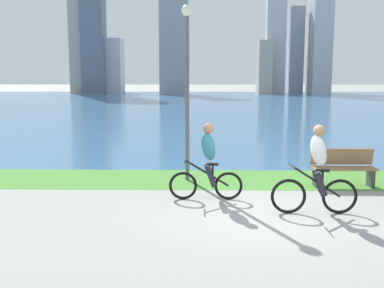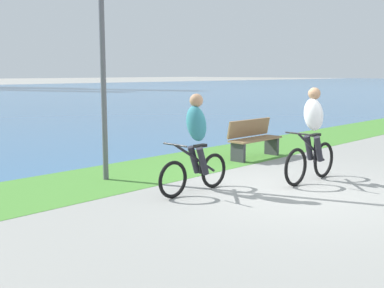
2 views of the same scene
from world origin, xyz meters
name	(u,v)px [view 1 (image 1 of 2)]	position (x,y,z in m)	size (l,w,h in m)	color
ground_plane	(271,216)	(0.00, 0.00, 0.00)	(300.00, 300.00, 0.00)	gray
grass_strip_bayside	(253,179)	(0.00, 3.07, 0.00)	(120.00, 2.26, 0.01)	#478433
bay_water_surface	(213,102)	(0.00, 38.43, 0.00)	(300.00, 68.45, 0.00)	#386693
cyclist_lead	(208,162)	(-1.19, 1.14, 0.83)	(1.58, 0.52, 1.64)	black
cyclist_trailing	(317,171)	(0.87, 0.18, 0.85)	(1.66, 0.52, 1.72)	black
bench_near_path	(343,168)	(2.08, 2.40, 0.45)	(1.50, 0.47, 0.90)	olive
lamppost_tall	(187,69)	(-1.67, 3.01, 2.80)	(0.28, 0.28, 4.33)	#595960
city_skyline_far_shore	(191,25)	(-2.82, 64.91, 10.79)	(41.96, 10.86, 27.68)	#ADA899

